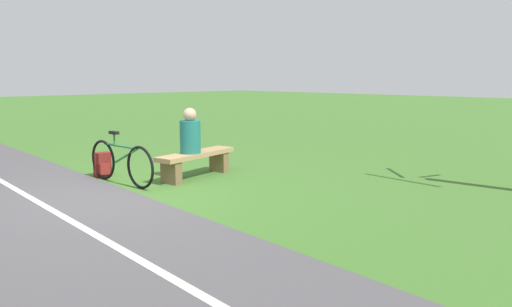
{
  "coord_description": "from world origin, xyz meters",
  "views": [
    {
      "loc": [
        3.44,
        6.46,
        1.77
      ],
      "look_at": [
        -1.1,
        1.92,
        0.74
      ],
      "focal_mm": 33.5,
      "sensor_mm": 36.0,
      "label": 1
    }
  ],
  "objects_px": {
    "bench": "(196,160)",
    "backpack": "(102,165)",
    "bicycle": "(121,162)",
    "person_seated": "(190,134)"
  },
  "relations": [
    {
      "from": "person_seated",
      "to": "backpack",
      "type": "height_order",
      "value": "person_seated"
    },
    {
      "from": "bench",
      "to": "bicycle",
      "type": "relative_size",
      "value": 0.98
    },
    {
      "from": "person_seated",
      "to": "bicycle",
      "type": "distance_m",
      "value": 1.26
    },
    {
      "from": "bicycle",
      "to": "backpack",
      "type": "xyz_separation_m",
      "value": [
        -0.06,
        -0.78,
        -0.15
      ]
    },
    {
      "from": "person_seated",
      "to": "backpack",
      "type": "relative_size",
      "value": 1.81
    },
    {
      "from": "bench",
      "to": "backpack",
      "type": "xyz_separation_m",
      "value": [
        1.16,
        -1.24,
        -0.1
      ]
    },
    {
      "from": "person_seated",
      "to": "backpack",
      "type": "bearing_deg",
      "value": -61.79
    },
    {
      "from": "person_seated",
      "to": "bicycle",
      "type": "relative_size",
      "value": 0.44
    },
    {
      "from": "person_seated",
      "to": "bicycle",
      "type": "bearing_deg",
      "value": -34.86
    },
    {
      "from": "bicycle",
      "to": "backpack",
      "type": "distance_m",
      "value": 0.79
    }
  ]
}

